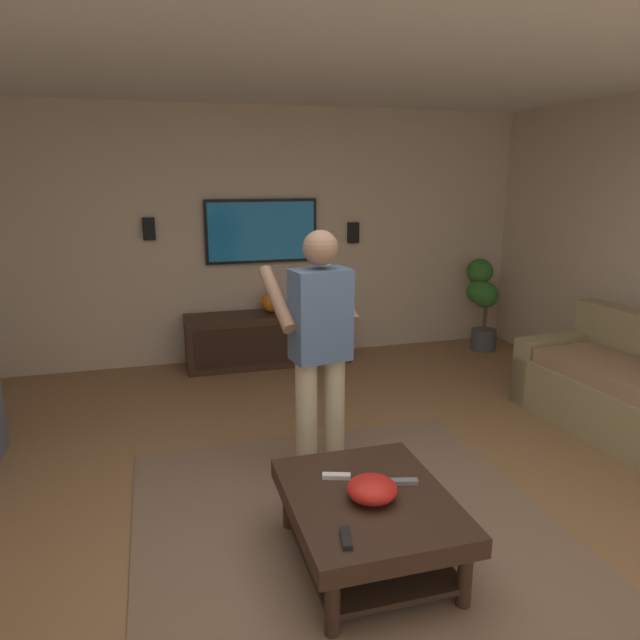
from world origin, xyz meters
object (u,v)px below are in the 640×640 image
coffee_table (368,513)px  media_console (268,339)px  remote_grey (403,482)px  wall_speaker_right (149,229)px  wall_speaker_left (353,233)px  tv (262,231)px  remote_black (346,538)px  vase_round (271,302)px  potted_plant_tall (482,298)px  remote_white (336,476)px  bowl (373,489)px  person_standing (319,342)px

coffee_table → media_console: media_console is taller
remote_grey → wall_speaker_right: bearing=122.6°
wall_speaker_left → wall_speaker_right: size_ratio=1.00×
tv → wall_speaker_right: tv is taller
wall_speaker_left → wall_speaker_right: bearing=90.0°
media_console → remote_grey: (-3.32, -0.07, 0.14)m
tv → remote_black: 4.07m
coffee_table → wall_speaker_left: 3.94m
vase_round → potted_plant_tall: bearing=-94.8°
tv → remote_white: 3.55m
bowl → remote_grey: size_ratio=1.70×
tv → person_standing: 2.69m
coffee_table → person_standing: 1.15m
person_standing → potted_plant_tall: 3.41m
tv → potted_plant_tall: size_ratio=1.13×
media_console → potted_plant_tall: potted_plant_tall is taller
potted_plant_tall → vase_round: (0.20, 2.36, 0.05)m
media_console → bowl: 3.42m
bowl → remote_grey: bowl is taller
coffee_table → bowl: (-0.05, -0.00, 0.16)m
person_standing → wall_speaker_left: size_ratio=7.45×
media_console → person_standing: 2.50m
remote_grey → wall_speaker_left: wall_speaker_left is taller
bowl → wall_speaker_right: 3.92m
tv → vase_round: 0.74m
wall_speaker_left → media_console: bearing=104.0°
remote_grey → wall_speaker_left: bearing=89.3°
person_standing → wall_speaker_right: 2.89m
media_console → remote_grey: size_ratio=11.33×
remote_grey → remote_white: bearing=168.7°
bowl → vase_round: bearing=-3.1°
bowl → remote_grey: 0.23m
bowl → wall_speaker_left: 3.95m
remote_white → vase_round: vase_round is taller
remote_black → vase_round: vase_round is taller
person_standing → tv: bearing=-12.1°
wall_speaker_right → tv: bearing=-90.7°
media_console → tv: (0.24, 0.00, 1.10)m
remote_white → bowl: bearing=-47.5°
potted_plant_tall → wall_speaker_left: bearing=73.8°
coffee_table → bowl: 0.17m
wall_speaker_left → bowl: bearing=162.5°
vase_round → wall_speaker_right: (0.21, 1.18, 0.77)m
media_console → wall_speaker_left: bearing=104.0°
person_standing → bowl: 1.11m
wall_speaker_right → bowl: bearing=-164.9°
tv → vase_round: tv is taller
coffee_table → media_console: bearing=-2.4°
tv → wall_speaker_left: (0.01, -1.02, -0.05)m
tv → remote_black: size_ratio=7.83×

